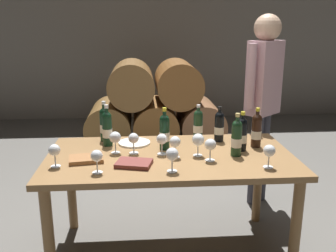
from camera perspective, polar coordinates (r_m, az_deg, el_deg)
name	(u,v)px	position (r m, az deg, el deg)	size (l,w,h in m)	color
ground_plane	(170,250)	(2.95, 0.31, -18.36)	(14.00, 14.00, 0.00)	#66635E
cellar_back_wall	(151,37)	(6.65, -2.65, 13.41)	(10.00, 0.24, 2.80)	gray
barrel_stack	(155,107)	(5.17, -1.99, 2.93)	(1.86, 0.90, 1.15)	brown
dining_table	(170,167)	(2.64, 0.33, -6.22)	(1.70, 0.90, 0.76)	olive
wine_bottle_0	(242,134)	(2.70, 11.17, -1.16)	(0.07, 0.07, 0.28)	black
wine_bottle_1	(257,130)	(2.81, 13.30, -0.60)	(0.07, 0.07, 0.29)	black
wine_bottle_2	(107,128)	(2.79, -9.22, -0.34)	(0.07, 0.07, 0.31)	black
wine_bottle_3	(219,126)	(2.89, 7.79, -0.02)	(0.07, 0.07, 0.27)	black
wine_bottle_4	(198,125)	(2.91, 4.60, 0.23)	(0.07, 0.07, 0.28)	#19381E
wine_bottle_5	(165,132)	(2.67, -0.53, -0.85)	(0.07, 0.07, 0.31)	black
wine_bottle_6	(105,124)	(2.91, -9.62, 0.32)	(0.07, 0.07, 0.31)	black
wine_bottle_7	(237,138)	(2.59, 10.38, -1.73)	(0.07, 0.07, 0.30)	#19381E
wine_glass_0	(162,140)	(2.58, -0.95, -2.12)	(0.07, 0.07, 0.15)	white
wine_glass_1	(175,143)	(2.52, 1.09, -2.53)	(0.07, 0.07, 0.15)	white
wine_glass_2	(115,138)	(2.63, -8.03, -1.82)	(0.08, 0.08, 0.16)	white
wine_glass_3	(97,157)	(2.30, -10.78, -4.61)	(0.07, 0.07, 0.15)	white
wine_glass_4	(134,139)	(2.61, -5.26, -1.99)	(0.07, 0.07, 0.15)	white
wine_glass_5	(172,155)	(2.28, 0.63, -4.41)	(0.08, 0.08, 0.15)	white
wine_glass_6	(269,152)	(2.43, 15.13, -3.77)	(0.08, 0.08, 0.15)	white
wine_glass_7	(198,140)	(2.56, 4.59, -2.18)	(0.08, 0.08, 0.16)	white
wine_glass_8	(54,151)	(2.46, -16.87, -3.64)	(0.08, 0.08, 0.15)	white
wine_glass_9	(210,145)	(2.48, 6.46, -2.93)	(0.08, 0.08, 0.15)	white
tasting_notebook	(134,163)	(2.42, -5.20, -5.69)	(0.22, 0.16, 0.03)	brown
leather_ledger	(86,159)	(2.54, -12.33, -4.91)	(0.22, 0.16, 0.03)	#936038
serving_plate	(134,143)	(2.84, -5.13, -2.55)	(0.24, 0.24, 0.01)	white
sommelier_presenting	(263,93)	(3.42, 14.27, 4.92)	(0.40, 0.35, 1.72)	#383842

